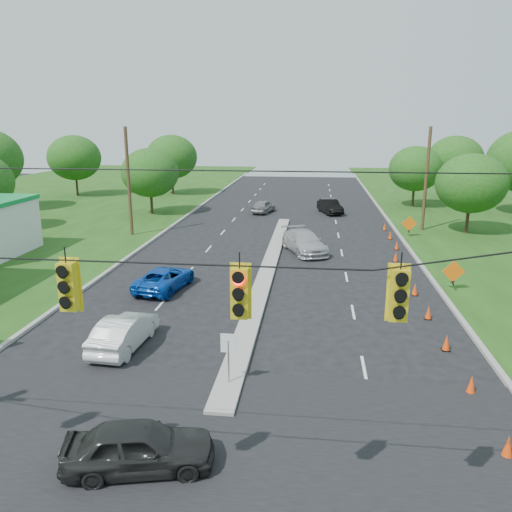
# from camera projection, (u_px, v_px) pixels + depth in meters

# --- Properties ---
(ground) EXTENTS (160.00, 160.00, 0.00)m
(ground) POSITION_uv_depth(u_px,v_px,m) (188.00, 509.00, 12.34)
(ground) COLOR black
(ground) RESTS_ON ground
(cross_street) EXTENTS (160.00, 14.00, 0.02)m
(cross_street) POSITION_uv_depth(u_px,v_px,m) (188.00, 509.00, 12.34)
(cross_street) COLOR black
(cross_street) RESTS_ON ground
(curb_left) EXTENTS (0.25, 110.00, 0.16)m
(curb_left) POSITION_uv_depth(u_px,v_px,m) (159.00, 236.00, 42.28)
(curb_left) COLOR gray
(curb_left) RESTS_ON ground
(curb_right) EXTENTS (0.25, 110.00, 0.16)m
(curb_right) POSITION_uv_depth(u_px,v_px,m) (404.00, 242.00, 39.99)
(curb_right) COLOR gray
(curb_right) RESTS_ON ground
(median) EXTENTS (1.00, 34.00, 0.18)m
(median) POSITION_uv_depth(u_px,v_px,m) (268.00, 270.00, 32.50)
(median) COLOR gray
(median) RESTS_ON ground
(median_sign) EXTENTS (0.55, 0.06, 2.05)m
(median_sign) POSITION_uv_depth(u_px,v_px,m) (228.00, 349.00, 17.72)
(median_sign) COLOR gray
(median_sign) RESTS_ON ground
(signal_span) EXTENTS (25.60, 0.32, 9.00)m
(signal_span) POSITION_uv_depth(u_px,v_px,m) (165.00, 341.00, 10.11)
(signal_span) COLOR #422D1C
(signal_span) RESTS_ON ground
(utility_pole_far_left) EXTENTS (0.28, 0.28, 9.00)m
(utility_pole_far_left) POSITION_uv_depth(u_px,v_px,m) (129.00, 182.00, 41.39)
(utility_pole_far_left) COLOR #422D1C
(utility_pole_far_left) RESTS_ON ground
(utility_pole_far_right) EXTENTS (0.28, 0.28, 9.00)m
(utility_pole_far_right) POSITION_uv_depth(u_px,v_px,m) (426.00, 180.00, 43.36)
(utility_pole_far_right) COLOR #422D1C
(utility_pole_far_right) RESTS_ON ground
(cone_0) EXTENTS (0.32, 0.32, 0.70)m
(cone_0) POSITION_uv_depth(u_px,v_px,m) (508.00, 447.00, 14.16)
(cone_0) COLOR #FF440C
(cone_0) RESTS_ON ground
(cone_1) EXTENTS (0.32, 0.32, 0.70)m
(cone_1) POSITION_uv_depth(u_px,v_px,m) (471.00, 385.00, 17.52)
(cone_1) COLOR #FF440C
(cone_1) RESTS_ON ground
(cone_2) EXTENTS (0.32, 0.32, 0.70)m
(cone_2) POSITION_uv_depth(u_px,v_px,m) (446.00, 343.00, 20.88)
(cone_2) COLOR #FF440C
(cone_2) RESTS_ON ground
(cone_3) EXTENTS (0.32, 0.32, 0.70)m
(cone_3) POSITION_uv_depth(u_px,v_px,m) (428.00, 312.00, 24.24)
(cone_3) COLOR #FF440C
(cone_3) RESTS_ON ground
(cone_4) EXTENTS (0.32, 0.32, 0.70)m
(cone_4) POSITION_uv_depth(u_px,v_px,m) (415.00, 289.00, 27.60)
(cone_4) COLOR #FF440C
(cone_4) RESTS_ON ground
(cone_5) EXTENTS (0.32, 0.32, 0.70)m
(cone_5) POSITION_uv_depth(u_px,v_px,m) (404.00, 271.00, 30.96)
(cone_5) COLOR #FF440C
(cone_5) RESTS_ON ground
(cone_6) EXTENTS (0.32, 0.32, 0.70)m
(cone_6) POSITION_uv_depth(u_px,v_px,m) (396.00, 257.00, 34.31)
(cone_6) COLOR #FF440C
(cone_6) RESTS_ON ground
(cone_7) EXTENTS (0.32, 0.32, 0.70)m
(cone_7) POSITION_uv_depth(u_px,v_px,m) (397.00, 245.00, 37.61)
(cone_7) COLOR #FF440C
(cone_7) RESTS_ON ground
(cone_8) EXTENTS (0.32, 0.32, 0.70)m
(cone_8) POSITION_uv_depth(u_px,v_px,m) (390.00, 235.00, 40.96)
(cone_8) COLOR #FF440C
(cone_8) RESTS_ON ground
(cone_9) EXTENTS (0.32, 0.32, 0.70)m
(cone_9) POSITION_uv_depth(u_px,v_px,m) (385.00, 227.00, 44.32)
(cone_9) COLOR #FF440C
(cone_9) RESTS_ON ground
(work_sign_1) EXTENTS (1.27, 0.58, 1.37)m
(work_sign_1) POSITION_uv_depth(u_px,v_px,m) (453.00, 273.00, 28.11)
(work_sign_1) COLOR black
(work_sign_1) RESTS_ON ground
(work_sign_2) EXTENTS (1.27, 0.58, 1.37)m
(work_sign_2) POSITION_uv_depth(u_px,v_px,m) (409.00, 224.00, 41.55)
(work_sign_2) COLOR black
(work_sign_2) RESTS_ON ground
(tree_4) EXTENTS (6.72, 6.72, 7.84)m
(tree_4) POSITION_uv_depth(u_px,v_px,m) (74.00, 158.00, 64.14)
(tree_4) COLOR black
(tree_4) RESTS_ON ground
(tree_5) EXTENTS (5.88, 5.88, 6.86)m
(tree_5) POSITION_uv_depth(u_px,v_px,m) (150.00, 173.00, 51.20)
(tree_5) COLOR black
(tree_5) RESTS_ON ground
(tree_6) EXTENTS (6.72, 6.72, 7.84)m
(tree_6) POSITION_uv_depth(u_px,v_px,m) (172.00, 157.00, 65.66)
(tree_6) COLOR black
(tree_6) RESTS_ON ground
(tree_9) EXTENTS (5.88, 5.88, 6.86)m
(tree_9) POSITION_uv_depth(u_px,v_px,m) (471.00, 183.00, 42.04)
(tree_9) COLOR black
(tree_9) RESTS_ON ground
(tree_11) EXTENTS (6.72, 6.72, 7.84)m
(tree_11) POSITION_uv_depth(u_px,v_px,m) (455.00, 159.00, 61.58)
(tree_11) COLOR black
(tree_11) RESTS_ON ground
(tree_12) EXTENTS (5.88, 5.88, 6.86)m
(tree_12) POSITION_uv_depth(u_px,v_px,m) (415.00, 169.00, 55.71)
(tree_12) COLOR black
(tree_12) RESTS_ON ground
(black_sedan) EXTENTS (4.37, 2.53, 1.40)m
(black_sedan) POSITION_uv_depth(u_px,v_px,m) (139.00, 447.00, 13.60)
(black_sedan) COLOR black
(black_sedan) RESTS_ON ground
(white_sedan) EXTENTS (1.76, 4.37, 1.41)m
(white_sedan) POSITION_uv_depth(u_px,v_px,m) (124.00, 332.00, 21.08)
(white_sedan) COLOR silver
(white_sedan) RESTS_ON ground
(blue_pickup) EXTENTS (2.88, 4.99, 1.31)m
(blue_pickup) POSITION_uv_depth(u_px,v_px,m) (165.00, 278.00, 28.55)
(blue_pickup) COLOR #0B44B2
(blue_pickup) RESTS_ON ground
(silver_car_far) EXTENTS (4.02, 5.87, 1.58)m
(silver_car_far) POSITION_uv_depth(u_px,v_px,m) (304.00, 242.00, 36.72)
(silver_car_far) COLOR #AAA9AF
(silver_car_far) RESTS_ON ground
(silver_car_oncoming) EXTENTS (2.56, 4.31, 1.38)m
(silver_car_oncoming) POSITION_uv_depth(u_px,v_px,m) (263.00, 206.00, 53.12)
(silver_car_oncoming) COLOR gray
(silver_car_oncoming) RESTS_ON ground
(dark_car_receding) EXTENTS (2.84, 4.73, 1.47)m
(dark_car_receding) POSITION_uv_depth(u_px,v_px,m) (330.00, 207.00, 52.67)
(dark_car_receding) COLOR black
(dark_car_receding) RESTS_ON ground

